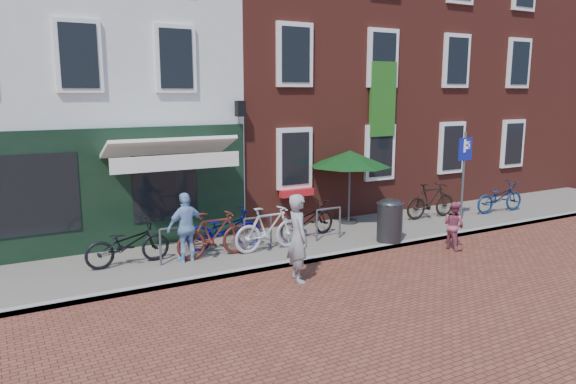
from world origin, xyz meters
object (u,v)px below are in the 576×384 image
bicycle_3 (269,229)px  bicycle_5 (431,201)px  bicycle_6 (500,197)px  bicycle_0 (128,244)px  boy (454,225)px  bicycle_2 (224,229)px  bicycle_4 (307,219)px  litter_bin (390,218)px  cafe_person (186,227)px  parasol (350,155)px  bicycle_1 (214,234)px  parking_sign (464,163)px  woman (298,238)px

bicycle_3 → bicycle_5: size_ratio=1.00×
bicycle_3 → bicycle_6: size_ratio=0.97×
bicycle_0 → boy: bearing=-110.2°
bicycle_2 → bicycle_4: (2.26, -0.11, 0.00)m
boy → bicycle_2: boy is taller
bicycle_2 → bicycle_6: same height
litter_bin → bicycle_6: (5.19, 0.96, -0.13)m
cafe_person → bicycle_4: (3.36, 0.42, -0.30)m
bicycle_0 → bicycle_5: bicycle_5 is taller
litter_bin → bicycle_4: size_ratio=0.64×
parasol → bicycle_1: parasol is taller
parking_sign → bicycle_6: parking_sign is taller
parasol → bicycle_6: 5.29m
litter_bin → bicycle_3: (-3.02, 0.77, -0.07)m
parking_sign → bicycle_4: (-4.96, 0.56, -1.22)m
boy → bicycle_1: bearing=67.1°
bicycle_1 → bicycle_2: (0.46, 0.54, -0.05)m
parking_sign → boy: size_ratio=2.20×
bicycle_4 → boy: bearing=-142.2°
woman → bicycle_5: bearing=-56.2°
bicycle_0 → cafe_person: bearing=-110.6°
cafe_person → bicycle_5: (7.72, 0.51, -0.25)m
bicycle_0 → bicycle_6: (11.39, -0.32, 0.00)m
litter_bin → bicycle_6: size_ratio=0.64×
bicycle_3 → bicycle_5: same height
woman → bicycle_4: (1.70, 2.47, -0.33)m
bicycle_5 → cafe_person: bearing=96.8°
cafe_person → bicycle_1: size_ratio=0.88×
cafe_person → bicycle_4: size_ratio=0.85×
woman → bicycle_6: size_ratio=0.99×
bicycle_1 → bicycle_5: (7.08, 0.51, 0.00)m
cafe_person → bicycle_0: 1.30m
bicycle_1 → bicycle_6: (9.54, 0.07, -0.05)m
bicycle_0 → bicycle_2: size_ratio=1.00×
litter_bin → bicycle_5: size_ratio=0.66×
parasol → bicycle_3: bearing=-157.8°
parasol → woman: 4.97m
bicycle_1 → bicycle_3: size_ratio=1.00×
bicycle_0 → bicycle_1: size_ratio=1.03×
bicycle_5 → bicycle_1: bearing=97.2°
cafe_person → bicycle_1: bearing=171.5°
bicycle_0 → bicycle_6: bearing=-94.4°
cafe_person → bicycle_3: (1.97, -0.12, -0.25)m
boy → bicycle_1: boy is taller
litter_bin → bicycle_4: (-1.63, 1.32, -0.13)m
litter_bin → bicycle_3: litter_bin is taller
bicycle_5 → bicycle_3: bearing=99.4°
parking_sign → bicycle_0: parking_sign is taller
bicycle_2 → bicycle_5: (6.61, -0.02, 0.05)m
parking_sign → bicycle_3: (-6.35, 0.02, -1.17)m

